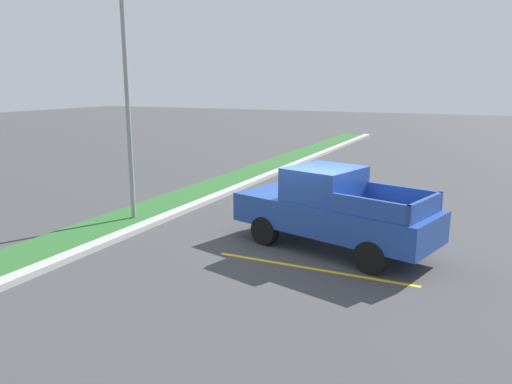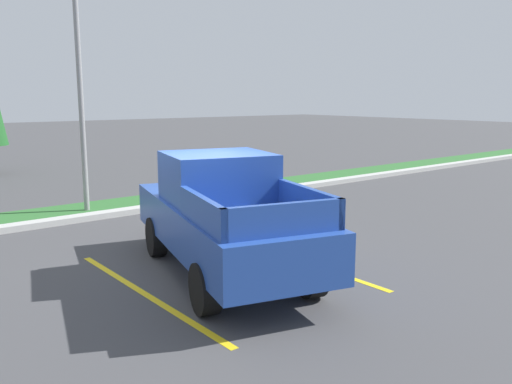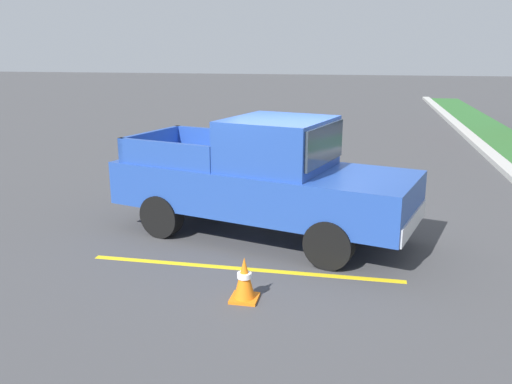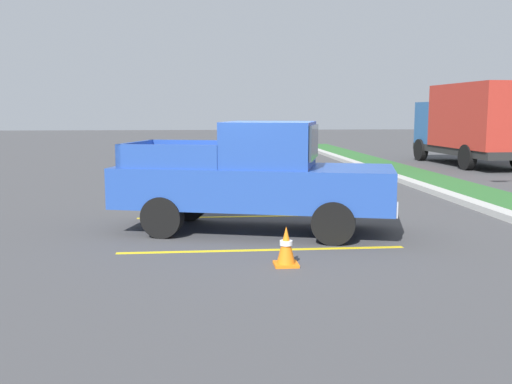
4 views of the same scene
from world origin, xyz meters
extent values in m
plane|color=#424244|center=(0.00, 0.00, 0.00)|extent=(120.00, 120.00, 0.00)
cube|color=yellow|center=(-1.49, -0.53, 0.00)|extent=(0.12, 4.80, 0.01)
cube|color=yellow|center=(1.61, -0.53, 0.00)|extent=(0.12, 4.80, 0.01)
cube|color=#B2B2AD|center=(0.00, 5.00, 0.07)|extent=(56.00, 0.40, 0.15)
cube|color=#2D662D|center=(0.00, 6.10, 0.03)|extent=(56.00, 1.80, 0.06)
cylinder|color=black|center=(-0.34, 1.19, 0.38)|extent=(0.47, 0.81, 0.76)
cylinder|color=black|center=(1.30, 0.73, 0.38)|extent=(0.47, 0.81, 0.76)
cylinder|color=black|center=(-1.17, -1.80, 0.38)|extent=(0.47, 0.81, 0.76)
cylinder|color=black|center=(0.46, -2.26, 0.38)|extent=(0.47, 0.81, 0.76)
cube|color=#23479E|center=(0.06, -0.53, 0.88)|extent=(3.23, 5.52, 0.76)
cube|color=#23479E|center=(0.14, -0.25, 1.68)|extent=(2.12, 2.01, 0.84)
cube|color=#2D3842|center=(0.36, 0.54, 1.73)|extent=(1.58, 0.49, 0.63)
cube|color=#23479E|center=(-1.15, -1.70, 1.48)|extent=(0.61, 1.86, 0.44)
cube|color=#23479E|center=(0.49, -2.16, 1.48)|extent=(0.61, 1.86, 0.44)
cube|color=#23479E|center=(-0.57, -2.80, 1.48)|extent=(1.76, 0.58, 0.44)
cube|color=silver|center=(0.74, 1.92, 0.64)|extent=(1.78, 0.64, 0.28)
cylinder|color=gray|center=(0.09, 5.90, 3.73)|extent=(0.14, 0.14, 7.46)
cube|color=orange|center=(2.60, -0.29, 0.02)|extent=(0.36, 0.36, 0.04)
cone|color=orange|center=(2.60, -0.29, 0.32)|extent=(0.28, 0.28, 0.56)
cylinder|color=white|center=(2.60, -0.29, 0.35)|extent=(0.19, 0.19, 0.07)
camera|label=1|loc=(-11.64, -3.93, 4.18)|focal=34.43mm
camera|label=2|loc=(-5.09, -7.84, 3.06)|focal=37.27mm
camera|label=3|loc=(8.94, 1.15, 3.23)|focal=37.60mm
camera|label=4|loc=(10.94, -1.52, 2.30)|focal=40.53mm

